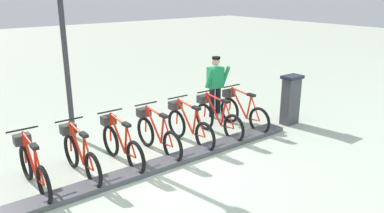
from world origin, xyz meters
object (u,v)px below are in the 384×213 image
object	(u,v)px
lamp_post	(62,25)
bike_docked_2	(188,125)
bike_docked_0	(242,111)
bike_docked_3	(156,134)
bike_docked_1	(216,118)
bike_docked_4	(121,143)
payment_kiosk	(291,99)
worker_near_rack	(215,85)
bike_docked_5	(80,154)
bike_docked_6	(33,167)

from	to	relation	value
lamp_post	bike_docked_2	bearing A→B (deg)	-135.23
bike_docked_0	bike_docked_3	xyz separation A→B (m)	(0.00, 2.54, 0.00)
bike_docked_0	bike_docked_2	world-z (taller)	same
bike_docked_2	bike_docked_1	bearing A→B (deg)	-90.00
bike_docked_2	bike_docked_4	bearing A→B (deg)	90.00
payment_kiosk	worker_near_rack	bearing A→B (deg)	36.02
payment_kiosk	bike_docked_2	distance (m)	2.93
bike_docked_3	lamp_post	size ratio (longest dim) A/B	0.43
bike_docked_5	bike_docked_3	bearing A→B (deg)	-90.00
bike_docked_1	bike_docked_6	world-z (taller)	same
bike_docked_6	lamp_post	world-z (taller)	lamp_post
bike_docked_2	worker_near_rack	xyz separation A→B (m)	(1.02, -1.70, 0.48)
bike_docked_0	worker_near_rack	bearing A→B (deg)	-0.28
bike_docked_0	bike_docked_5	world-z (taller)	same
bike_docked_5	worker_near_rack	xyz separation A→B (m)	(1.02, -4.24, 0.48)
bike_docked_1	lamp_post	size ratio (longest dim) A/B	0.43
bike_docked_2	lamp_post	bearing A→B (deg)	44.77
worker_near_rack	bike_docked_2	bearing A→B (deg)	121.02
bike_docked_4	bike_docked_2	bearing A→B (deg)	-90.00
bike_docked_1	bike_docked_2	xyz separation A→B (m)	(0.00, 0.85, 0.00)
bike_docked_1	payment_kiosk	bearing A→B (deg)	-105.87
payment_kiosk	bike_docked_5	size ratio (longest dim) A/B	0.74
bike_docked_3	bike_docked_1	bearing A→B (deg)	-90.00
bike_docked_4	lamp_post	distance (m)	2.93
bike_docked_0	bike_docked_6	size ratio (longest dim) A/B	1.00
bike_docked_0	bike_docked_3	size ratio (longest dim) A/B	1.00
bike_docked_3	bike_docked_6	xyz separation A→B (m)	(0.00, 2.54, 0.00)
bike_docked_1	lamp_post	distance (m)	4.03
bike_docked_1	bike_docked_6	bearing A→B (deg)	90.00
bike_docked_1	bike_docked_5	bearing A→B (deg)	90.00
payment_kiosk	bike_docked_1	size ratio (longest dim) A/B	0.74
payment_kiosk	bike_docked_6	size ratio (longest dim) A/B	0.74
bike_docked_2	worker_near_rack	size ratio (longest dim) A/B	1.04
bike_docked_4	bike_docked_3	bearing A→B (deg)	-90.00
bike_docked_0	bike_docked_5	distance (m)	4.24
bike_docked_0	bike_docked_5	size ratio (longest dim) A/B	1.00
bike_docked_6	worker_near_rack	distance (m)	5.21
bike_docked_1	bike_docked_3	bearing A→B (deg)	90.00
worker_near_rack	bike_docked_0	bearing A→B (deg)	179.72
bike_docked_1	lamp_post	world-z (taller)	lamp_post
bike_docked_2	bike_docked_4	distance (m)	1.70
payment_kiosk	worker_near_rack	world-z (taller)	worker_near_rack
bike_docked_4	bike_docked_6	xyz separation A→B (m)	(0.00, 1.70, 0.00)
bike_docked_4	bike_docked_0	bearing A→B (deg)	-90.00
payment_kiosk	bike_docked_6	xyz separation A→B (m)	(0.57, 6.25, -0.24)
bike_docked_2	bike_docked_3	bearing A→B (deg)	90.00
bike_docked_1	bike_docked_0	bearing A→B (deg)	-90.00
bike_docked_3	worker_near_rack	xyz separation A→B (m)	(1.02, -2.55, 0.48)
payment_kiosk	bike_docked_5	distance (m)	5.44
payment_kiosk	bike_docked_4	world-z (taller)	payment_kiosk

